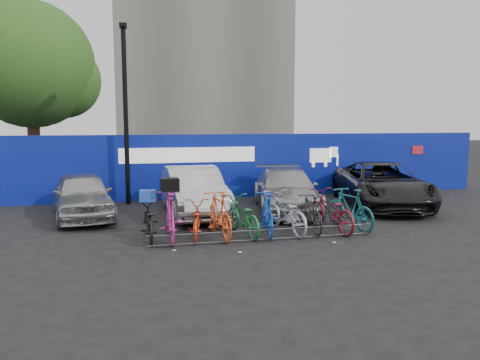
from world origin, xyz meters
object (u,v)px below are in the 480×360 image
object	(u,v)px
lamppost	(126,110)
car_0	(82,195)
bike_rack	(264,235)
car_3	(381,184)
bike_6	(285,213)
bike_9	(350,209)
bike_7	(311,213)
car_2	(286,190)
car_1	(193,191)
bike_1	(170,216)
bike_0	(148,220)
tree	(36,68)
bike_2	(196,220)
bike_3	(219,215)
bike_4	(243,216)
bike_8	(331,211)
bike_5	(267,213)

from	to	relation	value
lamppost	car_0	bearing A→B (deg)	-122.82
bike_rack	car_3	xyz separation A→B (m)	(5.20, 3.61, 0.58)
lamppost	bike_6	xyz separation A→B (m)	(3.96, -5.31, -2.74)
bike_9	bike_7	bearing A→B (deg)	-10.16
car_2	bike_7	bearing A→B (deg)	-85.14
car_1	bike_6	world-z (taller)	car_1
bike_1	bike_0	bearing A→B (deg)	-20.14
tree	car_0	size ratio (longest dim) A/B	1.93
bike_2	bike_6	size ratio (longest dim) A/B	0.85
car_0	bike_1	xyz separation A→B (m)	(2.33, -3.32, -0.08)
bike_3	bike_0	bearing A→B (deg)	-13.26
bike_0	bike_2	bearing A→B (deg)	174.96
bike_4	bike_2	bearing A→B (deg)	-11.67
bike_rack	lamppost	bearing A→B (deg)	118.07
bike_7	bike_8	distance (m)	0.56
bike_2	bike_8	size ratio (longest dim) A/B	0.84
car_2	car_3	xyz separation A→B (m)	(3.42, 0.01, 0.07)
lamppost	bike_4	distance (m)	6.62
bike_0	bike_9	world-z (taller)	bike_9
bike_3	bike_8	world-z (taller)	bike_3
bike_4	car_0	bearing A→B (deg)	-47.56
bike_4	bike_7	world-z (taller)	bike_7
car_0	bike_2	bearing A→B (deg)	-56.46
tree	bike_7	distance (m)	13.75
bike_8	bike_9	world-z (taller)	bike_9
bike_rack	bike_0	bearing A→B (deg)	163.23
bike_6	lamppost	bearing A→B (deg)	-64.42
lamppost	bike_5	bearing A→B (deg)	-57.34
bike_1	bike_5	bearing A→B (deg)	-179.50
bike_1	bike_2	xyz separation A→B (m)	(0.65, 0.12, -0.16)
car_3	bike_3	bearing A→B (deg)	-140.37
car_2	bike_1	world-z (taller)	car_2
car_3	bike_4	bearing A→B (deg)	-138.70
bike_7	bike_2	bearing A→B (deg)	-0.20
bike_7	bike_8	xyz separation A→B (m)	(0.55, -0.00, 0.04)
lamppost	bike_5	xyz separation A→B (m)	(3.45, -5.39, -2.72)
tree	lamppost	size ratio (longest dim) A/B	1.28
car_0	bike_0	size ratio (longest dim) A/B	2.22
bike_4	bike_8	world-z (taller)	bike_8
tree	bike_0	bearing A→B (deg)	-67.57
bike_5	bike_rack	bearing A→B (deg)	76.51
bike_0	bike_6	bearing A→B (deg)	176.56
tree	bike_rack	distance (m)	13.55
tree	bike_1	bearing A→B (deg)	-65.49
bike_9	lamppost	bearing A→B (deg)	-56.47
car_2	bike_7	xyz separation A→B (m)	(-0.34, -2.98, -0.18)
bike_rack	bike_3	world-z (taller)	bike_3
car_1	bike_8	distance (m)	4.39
bike_rack	bike_0	size ratio (longest dim) A/B	3.09
bike_4	bike_5	size ratio (longest dim) A/B	1.02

